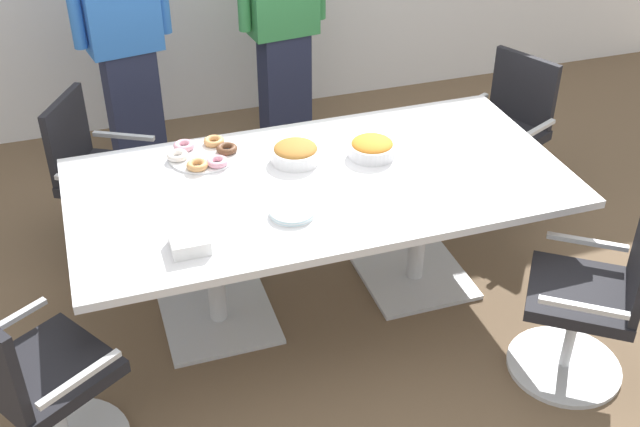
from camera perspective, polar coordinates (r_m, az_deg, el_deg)
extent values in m
cube|color=brown|center=(4.26, 0.00, -6.21)|extent=(10.00, 10.00, 0.01)
cube|color=silver|center=(3.83, 0.00, 2.24)|extent=(2.40, 1.20, 0.04)
cube|color=silver|center=(4.15, -7.28, -7.51)|extent=(0.56, 0.56, 0.02)
cylinder|color=silver|center=(3.93, -7.65, -3.60)|extent=(0.09, 0.09, 0.69)
cube|color=silver|center=(4.42, 6.81, -4.55)|extent=(0.56, 0.56, 0.02)
cylinder|color=silver|center=(4.21, 7.13, -0.73)|extent=(0.09, 0.09, 0.69)
cylinder|color=silver|center=(3.55, -18.36, -13.43)|extent=(0.05, 0.05, 0.41)
cube|color=black|center=(3.39, -19.07, -10.73)|extent=(0.63, 0.63, 0.06)
cube|color=silver|center=(3.49, -21.69, -7.34)|extent=(0.33, 0.22, 0.02)
cube|color=silver|center=(3.15, -16.94, -11.33)|extent=(0.33, 0.22, 0.02)
cylinder|color=silver|center=(4.05, 17.16, -10.45)|extent=(0.75, 0.75, 0.02)
cylinder|color=silver|center=(3.90, 17.68, -8.17)|extent=(0.05, 0.05, 0.41)
cube|color=black|center=(3.76, 18.29, -5.52)|extent=(0.64, 0.64, 0.06)
cube|color=silver|center=(3.49, 18.48, -6.45)|extent=(0.32, 0.24, 0.02)
cube|color=silver|center=(3.89, 18.73, -1.94)|extent=(0.32, 0.24, 0.02)
cylinder|color=silver|center=(5.17, 12.15, 1.22)|extent=(0.72, 0.72, 0.02)
cylinder|color=silver|center=(5.06, 12.43, 3.27)|extent=(0.05, 0.05, 0.41)
cube|color=black|center=(4.95, 12.76, 5.58)|extent=(0.61, 0.61, 0.06)
cube|color=black|center=(5.01, 14.51, 8.74)|extent=(0.22, 0.41, 0.42)
cube|color=silver|center=(4.79, 15.30, 5.78)|extent=(0.35, 0.18, 0.02)
cube|color=silver|center=(5.02, 10.66, 7.79)|extent=(0.35, 0.18, 0.02)
cylinder|color=silver|center=(4.80, -14.15, -1.91)|extent=(0.73, 0.73, 0.02)
cylinder|color=silver|center=(4.69, -14.51, 0.23)|extent=(0.05, 0.05, 0.41)
cube|color=black|center=(4.56, -14.92, 2.66)|extent=(0.62, 0.62, 0.06)
cube|color=black|center=(4.54, -17.79, 5.46)|extent=(0.24, 0.40, 0.42)
cube|color=silver|center=(4.70, -13.99, 5.45)|extent=(0.34, 0.20, 0.02)
cube|color=silver|center=(4.32, -16.38, 2.35)|extent=(0.34, 0.20, 0.02)
cube|color=#232842|center=(5.29, -13.20, 7.07)|extent=(0.35, 0.25, 0.86)
cube|color=#232842|center=(5.52, -2.55, 8.87)|extent=(0.34, 0.23, 0.82)
cylinder|color=white|center=(4.01, 3.77, 4.62)|extent=(0.24, 0.24, 0.07)
ellipsoid|color=orange|center=(4.00, 3.79, 5.04)|extent=(0.21, 0.21, 0.06)
cylinder|color=white|center=(3.96, -1.77, 4.26)|extent=(0.25, 0.25, 0.07)
ellipsoid|color=#AD702D|center=(3.94, -1.78, 4.69)|extent=(0.22, 0.22, 0.06)
cylinder|color=white|center=(4.05, -8.46, 4.11)|extent=(0.35, 0.35, 0.01)
torus|color=brown|center=(4.05, -6.73, 4.66)|extent=(0.11, 0.11, 0.03)
torus|color=tan|center=(4.13, -7.67, 5.19)|extent=(0.11, 0.11, 0.03)
torus|color=pink|center=(4.11, -9.79, 4.85)|extent=(0.11, 0.11, 0.03)
torus|color=white|center=(4.03, -10.25, 4.14)|extent=(0.11, 0.11, 0.03)
torus|color=tan|center=(3.93, -8.85, 3.48)|extent=(0.11, 0.11, 0.03)
torus|color=pink|center=(3.94, -7.43, 3.73)|extent=(0.11, 0.11, 0.03)
cylinder|color=white|center=(3.56, -2.01, -0.05)|extent=(0.21, 0.21, 0.01)
cylinder|color=silver|center=(3.56, -2.01, 0.03)|extent=(0.21, 0.21, 0.01)
cylinder|color=white|center=(3.56, -2.01, 0.11)|extent=(0.21, 0.21, 0.01)
cylinder|color=silver|center=(3.55, -2.01, 0.19)|extent=(0.21, 0.21, 0.01)
cylinder|color=white|center=(3.55, -2.02, 0.27)|extent=(0.21, 0.21, 0.01)
cube|color=white|center=(3.38, -9.41, -2.06)|extent=(0.16, 0.16, 0.06)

